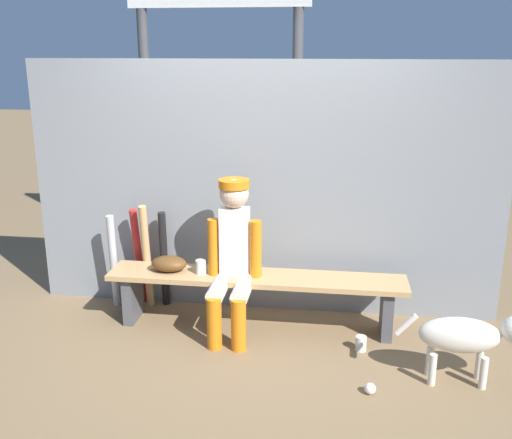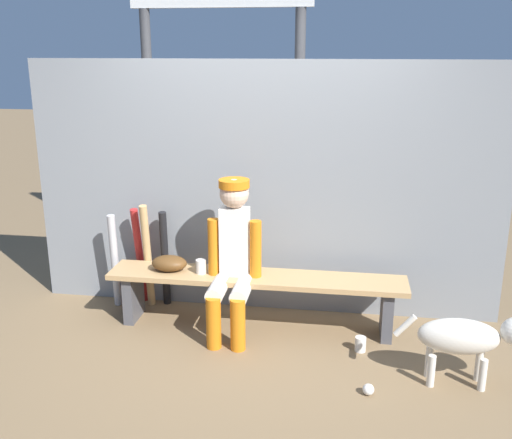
# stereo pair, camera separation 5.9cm
# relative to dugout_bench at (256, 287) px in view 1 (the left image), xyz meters

# --- Properties ---
(ground_plane) EXTENTS (30.00, 30.00, 0.00)m
(ground_plane) POSITION_rel_dugout_bench_xyz_m (0.00, 0.00, -0.34)
(ground_plane) COLOR brown
(chainlink_fence) EXTENTS (3.82, 0.03, 2.04)m
(chainlink_fence) POSITION_rel_dugout_bench_xyz_m (0.00, 0.38, 0.68)
(chainlink_fence) COLOR gray
(chainlink_fence) RESTS_ON ground_plane
(dugout_bench) EXTENTS (2.31, 0.36, 0.43)m
(dugout_bench) POSITION_rel_dugout_bench_xyz_m (0.00, 0.00, 0.00)
(dugout_bench) COLOR tan
(dugout_bench) RESTS_ON ground_plane
(player_seated) EXTENTS (0.41, 0.55, 1.19)m
(player_seated) POSITION_rel_dugout_bench_xyz_m (-0.16, -0.11, 0.30)
(player_seated) COLOR silver
(player_seated) RESTS_ON ground_plane
(baseball_glove) EXTENTS (0.28, 0.20, 0.12)m
(baseball_glove) POSITION_rel_dugout_bench_xyz_m (-0.69, 0.00, 0.16)
(baseball_glove) COLOR #593819
(baseball_glove) RESTS_ON dugout_bench
(bat_aluminum_black) EXTENTS (0.08, 0.13, 0.83)m
(bat_aluminum_black) POSITION_rel_dugout_bench_xyz_m (-0.82, 0.29, 0.08)
(bat_aluminum_black) COLOR black
(bat_aluminum_black) RESTS_ON ground_plane
(bat_wood_tan) EXTENTS (0.08, 0.20, 0.92)m
(bat_wood_tan) POSITION_rel_dugout_bench_xyz_m (-0.94, 0.21, 0.12)
(bat_wood_tan) COLOR tan
(bat_wood_tan) RESTS_ON ground_plane
(bat_aluminum_red) EXTENTS (0.09, 0.19, 0.86)m
(bat_aluminum_red) POSITION_rel_dugout_bench_xyz_m (-1.04, 0.30, 0.09)
(bat_aluminum_red) COLOR #B22323
(bat_aluminum_red) RESTS_ON ground_plane
(bat_aluminum_silver) EXTENTS (0.09, 0.14, 0.82)m
(bat_aluminum_silver) POSITION_rel_dugout_bench_xyz_m (-1.23, 0.20, 0.07)
(bat_aluminum_silver) COLOR #B7B7BC
(bat_aluminum_silver) RESTS_ON ground_plane
(baseball) EXTENTS (0.07, 0.07, 0.07)m
(baseball) POSITION_rel_dugout_bench_xyz_m (0.85, -0.83, -0.30)
(baseball) COLOR white
(baseball) RESTS_ON ground_plane
(cup_on_ground) EXTENTS (0.08, 0.08, 0.11)m
(cup_on_ground) POSITION_rel_dugout_bench_xyz_m (0.81, -0.27, -0.28)
(cup_on_ground) COLOR silver
(cup_on_ground) RESTS_ON ground_plane
(cup_on_bench) EXTENTS (0.08, 0.08, 0.11)m
(cup_on_bench) POSITION_rel_dugout_bench_xyz_m (-0.43, -0.02, 0.15)
(cup_on_bench) COLOR silver
(cup_on_bench) RESTS_ON dugout_bench
(scoreboard) EXTENTS (2.00, 0.27, 3.44)m
(scoreboard) POSITION_rel_dugout_bench_xyz_m (-0.50, 1.49, 2.04)
(scoreboard) COLOR #3F3F42
(scoreboard) RESTS_ON ground_plane
(dog) EXTENTS (0.84, 0.20, 0.49)m
(dog) POSITION_rel_dugout_bench_xyz_m (1.47, -0.61, -0.00)
(dog) COLOR beige
(dog) RESTS_ON ground_plane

